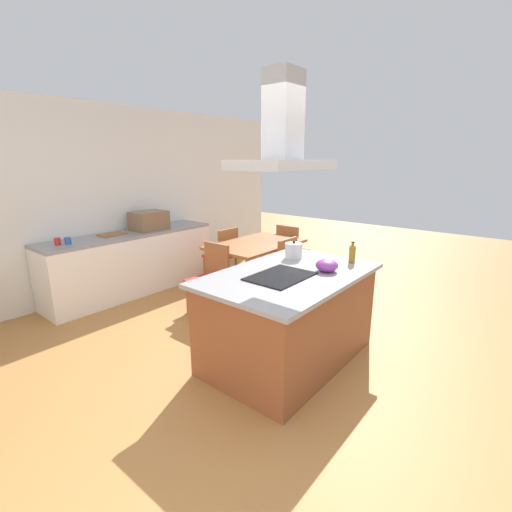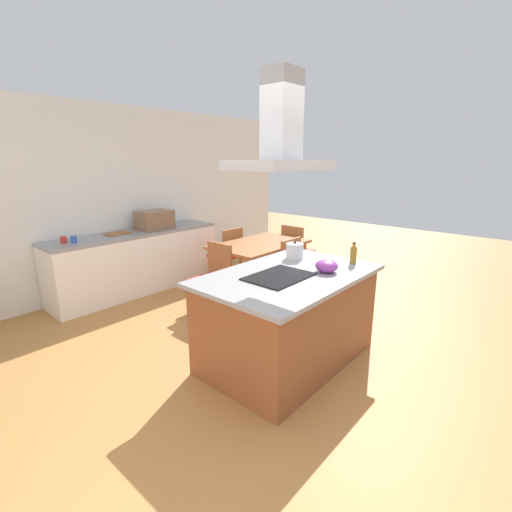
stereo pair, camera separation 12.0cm
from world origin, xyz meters
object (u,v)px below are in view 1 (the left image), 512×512
olive_oil_bottle (352,254)px  coffee_mug_red (57,241)px  mixing_bowl (327,265)px  coffee_mug_blue (68,241)px  dining_table (256,248)px  tea_kettle (294,250)px  chair_at_right_end (291,248)px  range_hood (283,138)px  chair_at_left_end (211,273)px  chair_facing_back_wall (224,252)px  cooktop (280,276)px  cutting_board (112,235)px  chair_facing_island (294,267)px  countertop_microwave (149,220)px

olive_oil_bottle → coffee_mug_red: size_ratio=2.49×
olive_oil_bottle → mixing_bowl: olive_oil_bottle is taller
coffee_mug_blue → dining_table: coffee_mug_blue is taller
coffee_mug_red → tea_kettle: bearing=-62.8°
chair_at_right_end → range_hood: size_ratio=0.99×
coffee_mug_red → chair_at_left_end: 1.95m
mixing_bowl → chair_at_right_end: 2.61m
coffee_mug_red → chair_facing_back_wall: size_ratio=0.10×
cooktop → chair_at_left_end: size_ratio=0.67×
cutting_board → dining_table: bearing=-46.2°
chair_facing_island → range_hood: 2.29m
olive_oil_bottle → cutting_board: bearing=104.4°
chair_facing_back_wall → chair_facing_island: 1.33m
coffee_mug_blue → dining_table: (2.06, -1.37, -0.28)m
mixing_bowl → coffee_mug_red: 3.34m
dining_table → chair_at_left_end: chair_at_left_end is taller
olive_oil_bottle → chair_at_right_end: (1.50, 1.76, -0.49)m
tea_kettle → countertop_microwave: 2.61m
countertop_microwave → chair_at_left_end: 1.52m
cooktop → chair_at_right_end: (2.35, 1.46, -0.40)m
cutting_board → chair_at_left_end: cutting_board is taller
coffee_mug_red → chair_facing_island: size_ratio=0.10×
cooktop → countertop_microwave: 2.95m
chair_facing_back_wall → cooktop: bearing=-124.0°
tea_kettle → countertop_microwave: size_ratio=0.47×
chair_facing_back_wall → chair_facing_island: bearing=-90.0°
chair_at_right_end → chair_at_left_end: (-1.83, 0.00, 0.00)m
cutting_board → chair_facing_island: cutting_board is taller
cooktop → tea_kettle: (0.62, 0.27, 0.08)m
mixing_bowl → dining_table: bearing=59.2°
chair_at_left_end → range_hood: range_hood is taller
tea_kettle → coffee_mug_red: 2.95m
cooktop → cutting_board: 2.93m
coffee_mug_red → cooktop: bearing=-75.9°
olive_oil_bottle → coffee_mug_red: bearing=116.2°
olive_oil_bottle → chair_at_right_end: olive_oil_bottle is taller
cooktop → tea_kettle: size_ratio=2.53×
olive_oil_bottle → chair_at_left_end: 1.85m
chair_at_right_end → chair_at_left_end: bearing=180.0°
countertop_microwave → chair_facing_back_wall: 1.24m
cooktop → mixing_bowl: (0.42, -0.24, 0.05)m
cooktop → dining_table: 2.06m
coffee_mug_blue → olive_oil_bottle: bearing=-64.8°
cooktop → coffee_mug_blue: bearing=102.5°
tea_kettle → coffee_mug_red: bearing=117.2°
cutting_board → chair_facing_back_wall: (1.41, -0.81, -0.40)m
chair_at_right_end → range_hood: bearing=-148.2°
coffee_mug_blue → chair_facing_island: bearing=-44.6°
olive_oil_bottle → chair_at_right_end: bearing=49.5°
countertop_microwave → dining_table: (0.82, -1.42, -0.37)m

